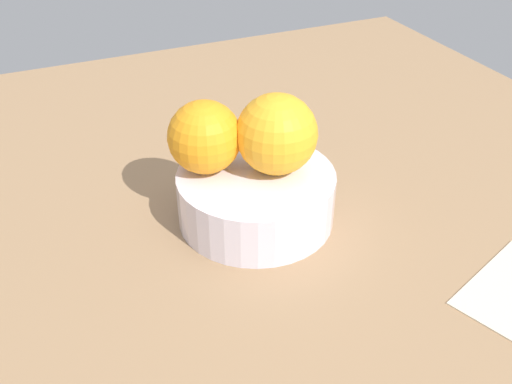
# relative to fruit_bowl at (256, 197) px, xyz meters

# --- Properties ---
(ground_plane) EXTENTS (1.10, 1.10, 0.02)m
(ground_plane) POSITION_rel_fruit_bowl_xyz_m (0.00, 0.00, -0.04)
(ground_plane) COLOR #997551
(fruit_bowl) EXTENTS (0.17, 0.17, 0.06)m
(fruit_bowl) POSITION_rel_fruit_bowl_xyz_m (0.00, 0.00, 0.00)
(fruit_bowl) COLOR silver
(fruit_bowl) RESTS_ON ground_plane
(orange_in_bowl_0) EXTENTS (0.08, 0.08, 0.08)m
(orange_in_bowl_0) POSITION_rel_fruit_bowl_xyz_m (0.03, 0.05, 0.07)
(orange_in_bowl_0) COLOR orange
(orange_in_bowl_0) RESTS_ON fruit_bowl
(orange_in_bowl_1) EXTENTS (0.09, 0.09, 0.09)m
(orange_in_bowl_1) POSITION_rel_fruit_bowl_xyz_m (-0.00, -0.02, 0.07)
(orange_in_bowl_1) COLOR #F9A823
(orange_in_bowl_1) RESTS_ON fruit_bowl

